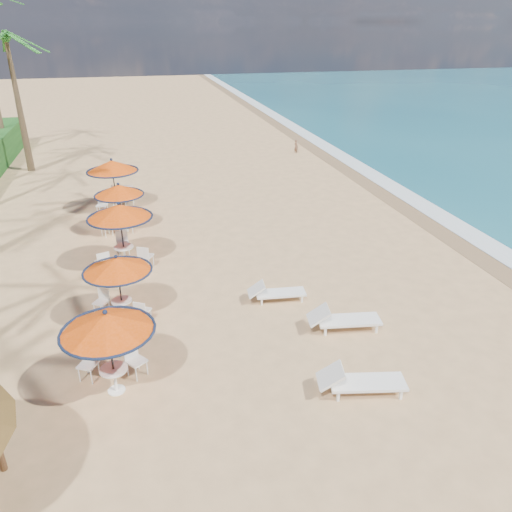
{
  "coord_description": "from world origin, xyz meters",
  "views": [
    {
      "loc": [
        -4.31,
        -10.19,
        8.23
      ],
      "look_at": [
        -0.72,
        4.32,
        1.2
      ],
      "focal_mm": 35.0,
      "sensor_mm": 36.0,
      "label": 1
    }
  ],
  "objects_px": {
    "station_0": "(107,329)",
    "lounger_near": "(359,381)",
    "station_1": "(117,273)",
    "lounger_far": "(275,292)",
    "station_2": "(120,219)",
    "station_4": "(113,172)",
    "lounger_mid": "(342,319)",
    "station_3": "(119,196)"
  },
  "relations": [
    {
      "from": "station_2",
      "to": "station_4",
      "type": "bearing_deg",
      "value": 92.97
    },
    {
      "from": "station_2",
      "to": "lounger_mid",
      "type": "distance_m",
      "value": 8.72
    },
    {
      "from": "station_3",
      "to": "station_2",
      "type": "bearing_deg",
      "value": -88.66
    },
    {
      "from": "station_1",
      "to": "station_4",
      "type": "height_order",
      "value": "station_4"
    },
    {
      "from": "lounger_mid",
      "to": "station_3",
      "type": "bearing_deg",
      "value": 132.02
    },
    {
      "from": "station_2",
      "to": "lounger_far",
      "type": "relative_size",
      "value": 1.28
    },
    {
      "from": "station_0",
      "to": "lounger_near",
      "type": "bearing_deg",
      "value": -15.14
    },
    {
      "from": "station_0",
      "to": "lounger_near",
      "type": "xyz_separation_m",
      "value": [
        5.74,
        -1.55,
        -1.41
      ]
    },
    {
      "from": "station_2",
      "to": "station_3",
      "type": "distance_m",
      "value": 3.39
    },
    {
      "from": "station_4",
      "to": "station_0",
      "type": "bearing_deg",
      "value": -89.84
    },
    {
      "from": "lounger_near",
      "to": "lounger_far",
      "type": "distance_m",
      "value": 4.85
    },
    {
      "from": "station_2",
      "to": "station_4",
      "type": "xyz_separation_m",
      "value": [
        -0.33,
        6.33,
        0.04
      ]
    },
    {
      "from": "station_4",
      "to": "lounger_near",
      "type": "height_order",
      "value": "station_4"
    },
    {
      "from": "lounger_near",
      "to": "station_0",
      "type": "bearing_deg",
      "value": 176.39
    },
    {
      "from": "station_3",
      "to": "station_4",
      "type": "xyz_separation_m",
      "value": [
        -0.25,
        2.95,
        0.25
      ]
    },
    {
      "from": "station_0",
      "to": "station_4",
      "type": "relative_size",
      "value": 0.92
    },
    {
      "from": "lounger_far",
      "to": "lounger_mid",
      "type": "bearing_deg",
      "value": -49.55
    },
    {
      "from": "station_2",
      "to": "lounger_far",
      "type": "distance_m",
      "value": 6.31
    },
    {
      "from": "station_3",
      "to": "lounger_far",
      "type": "distance_m",
      "value": 8.83
    },
    {
      "from": "station_0",
      "to": "station_3",
      "type": "relative_size",
      "value": 1.07
    },
    {
      "from": "station_4",
      "to": "lounger_near",
      "type": "bearing_deg",
      "value": -69.02
    },
    {
      "from": "station_2",
      "to": "station_1",
      "type": "bearing_deg",
      "value": -91.8
    },
    {
      "from": "station_4",
      "to": "lounger_mid",
      "type": "distance_m",
      "value": 14.03
    },
    {
      "from": "station_0",
      "to": "lounger_far",
      "type": "xyz_separation_m",
      "value": [
        4.99,
        3.23,
        -1.45
      ]
    },
    {
      "from": "station_1",
      "to": "station_3",
      "type": "distance_m",
      "value": 7.24
    },
    {
      "from": "station_0",
      "to": "lounger_mid",
      "type": "xyz_separation_m",
      "value": [
        6.43,
        1.14,
        -1.41
      ]
    },
    {
      "from": "station_1",
      "to": "lounger_near",
      "type": "height_order",
      "value": "station_1"
    },
    {
      "from": "station_1",
      "to": "station_2",
      "type": "relative_size",
      "value": 0.87
    },
    {
      "from": "lounger_mid",
      "to": "lounger_near",
      "type": "bearing_deg",
      "value": -95.81
    },
    {
      "from": "station_3",
      "to": "station_4",
      "type": "bearing_deg",
      "value": 94.83
    },
    {
      "from": "station_2",
      "to": "station_3",
      "type": "bearing_deg",
      "value": 91.34
    },
    {
      "from": "station_0",
      "to": "station_4",
      "type": "distance_m",
      "value": 13.51
    },
    {
      "from": "station_1",
      "to": "lounger_far",
      "type": "relative_size",
      "value": 1.11
    },
    {
      "from": "station_0",
      "to": "station_3",
      "type": "bearing_deg",
      "value": 88.85
    },
    {
      "from": "station_4",
      "to": "lounger_mid",
      "type": "relative_size",
      "value": 1.13
    },
    {
      "from": "station_2",
      "to": "lounger_mid",
      "type": "xyz_separation_m",
      "value": [
        6.14,
        -6.03,
        -1.44
      ]
    },
    {
      "from": "station_0",
      "to": "station_3",
      "type": "height_order",
      "value": "station_0"
    },
    {
      "from": "lounger_near",
      "to": "lounger_mid",
      "type": "bearing_deg",
      "value": 87.15
    },
    {
      "from": "station_3",
      "to": "lounger_far",
      "type": "relative_size",
      "value": 1.13
    },
    {
      "from": "station_1",
      "to": "lounger_mid",
      "type": "height_order",
      "value": "station_1"
    },
    {
      "from": "lounger_near",
      "to": "lounger_mid",
      "type": "distance_m",
      "value": 2.78
    },
    {
      "from": "station_1",
      "to": "station_3",
      "type": "bearing_deg",
      "value": 89.67
    }
  ]
}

